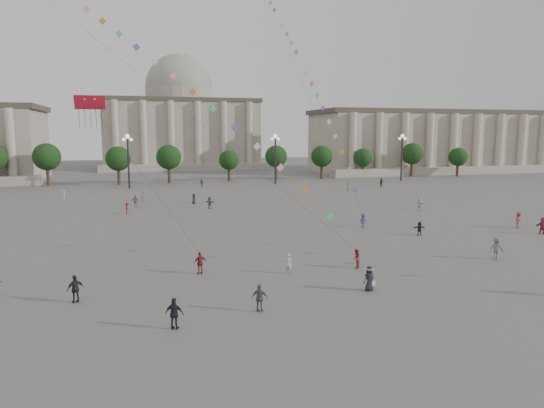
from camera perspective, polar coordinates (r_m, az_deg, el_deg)
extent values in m
plane|color=#565451|center=(33.76, 7.82, -10.55)|extent=(360.00, 360.00, 0.00)
cube|color=#A09586|center=(152.15, 20.17, 6.77)|extent=(80.00, 22.00, 16.00)
cube|color=#483F35|center=(152.23, 20.33, 10.00)|extent=(81.60, 22.44, 1.20)
cube|color=#A09586|center=(142.04, 23.05, 3.70)|extent=(84.00, 4.00, 2.00)
cube|color=#A09586|center=(159.86, -10.72, 7.90)|extent=(46.00, 30.00, 20.00)
cube|color=#483F35|center=(160.15, -10.82, 11.69)|extent=(46.92, 30.60, 1.20)
cube|color=#A09586|center=(143.26, -10.08, 4.27)|extent=(48.30, 4.00, 2.00)
cylinder|color=#A09586|center=(160.27, -10.84, 12.37)|extent=(21.00, 21.00, 5.00)
sphere|color=gray|center=(160.47, -10.86, 13.26)|extent=(21.00, 21.00, 21.00)
cylinder|color=#3B2A1D|center=(109.14, -24.28, 2.82)|extent=(0.70, 0.70, 3.52)
sphere|color=black|center=(108.89, -24.39, 4.75)|extent=(5.12, 5.12, 5.12)
cylinder|color=#3B2A1D|center=(107.88, -17.97, 3.10)|extent=(0.70, 0.70, 3.52)
sphere|color=black|center=(107.63, -18.06, 5.05)|extent=(5.12, 5.12, 5.12)
cylinder|color=#3B2A1D|center=(107.95, -11.59, 3.34)|extent=(0.70, 0.70, 3.52)
sphere|color=black|center=(107.70, -11.65, 5.29)|extent=(5.12, 5.12, 5.12)
cylinder|color=#3B2A1D|center=(109.34, -5.29, 3.54)|extent=(0.70, 0.70, 3.52)
sphere|color=black|center=(109.09, -5.32, 5.46)|extent=(5.12, 5.12, 5.12)
cylinder|color=#3B2A1D|center=(112.01, 0.78, 3.68)|extent=(0.70, 0.70, 3.52)
sphere|color=black|center=(111.77, 0.78, 5.57)|extent=(5.12, 5.12, 5.12)
cylinder|color=#3B2A1D|center=(115.87, 6.51, 3.79)|extent=(0.70, 0.70, 3.52)
sphere|color=black|center=(115.63, 6.54, 5.61)|extent=(5.12, 5.12, 5.12)
cylinder|color=#3B2A1D|center=(120.80, 11.82, 3.85)|extent=(0.70, 0.70, 3.52)
sphere|color=black|center=(120.57, 11.87, 5.59)|extent=(5.12, 5.12, 5.12)
cylinder|color=#3B2A1D|center=(126.68, 16.68, 3.88)|extent=(0.70, 0.70, 3.52)
sphere|color=black|center=(126.46, 16.75, 5.54)|extent=(5.12, 5.12, 5.12)
cylinder|color=#3B2A1D|center=(133.38, 21.07, 3.88)|extent=(0.70, 0.70, 3.52)
sphere|color=black|center=(133.18, 21.16, 5.46)|extent=(5.12, 5.12, 5.12)
cylinder|color=#262628|center=(99.56, -16.54, 4.62)|extent=(0.36, 0.36, 10.00)
sphere|color=#FFE5B2|center=(99.39, -16.66, 7.62)|extent=(0.90, 0.90, 0.90)
sphere|color=#FFE5B2|center=(99.41, -17.06, 7.25)|extent=(0.60, 0.60, 0.60)
sphere|color=#FFE5B2|center=(99.38, -16.24, 7.29)|extent=(0.60, 0.60, 0.60)
cylinder|color=#262628|center=(103.29, 0.40, 5.09)|extent=(0.36, 0.36, 10.00)
sphere|color=#FFE5B2|center=(103.12, 0.40, 7.98)|extent=(0.90, 0.90, 0.90)
sphere|color=#FFE5B2|center=(102.95, 0.02, 7.64)|extent=(0.60, 0.60, 0.60)
sphere|color=#FFE5B2|center=(103.32, 0.77, 7.64)|extent=(0.60, 0.60, 0.60)
cylinder|color=#262628|center=(115.01, 15.01, 5.14)|extent=(0.36, 0.36, 10.00)
sphere|color=#FFE5B2|center=(114.86, 15.11, 7.73)|extent=(0.90, 0.90, 0.90)
sphere|color=#FFE5B2|center=(114.51, 14.79, 7.44)|extent=(0.60, 0.60, 0.60)
sphere|color=#FFE5B2|center=(115.21, 15.40, 7.42)|extent=(0.60, 0.60, 0.60)
imported|color=navy|center=(98.56, -8.29, 2.44)|extent=(1.07, 0.59, 1.73)
imported|color=black|center=(54.35, 16.95, -2.77)|extent=(1.43, 0.63, 1.48)
imported|color=beige|center=(80.86, -14.89, 0.94)|extent=(1.43, 1.50, 1.70)
imported|color=#5D5C61|center=(46.46, 24.90, -4.76)|extent=(1.36, 0.91, 1.95)
imported|color=silver|center=(71.93, 17.00, 0.01)|extent=(1.51, 1.60, 1.80)
imported|color=maroon|center=(62.74, 27.01, -1.70)|extent=(1.38, 1.22, 1.85)
imported|color=black|center=(101.85, 12.74, 2.48)|extent=(1.58, 1.13, 1.65)
imported|color=beige|center=(86.58, -23.24, 0.98)|extent=(0.48, 0.63, 1.58)
imported|color=#5C5B5F|center=(70.95, -7.33, 0.16)|extent=(1.45, 1.52, 1.72)
imported|color=#BABAB6|center=(38.11, 1.94, -7.01)|extent=(0.69, 0.59, 1.59)
imported|color=slate|center=(74.36, -15.79, 0.33)|extent=(1.13, 0.67, 1.81)
imported|color=maroon|center=(68.60, -16.67, -0.46)|extent=(0.85, 1.15, 1.59)
imported|color=black|center=(76.29, -9.19, 0.63)|extent=(0.84, 0.91, 1.56)
imported|color=#776F52|center=(90.85, 8.92, 1.93)|extent=(0.50, 0.69, 1.76)
imported|color=maroon|center=(60.22, 29.23, -2.26)|extent=(1.77, 0.89, 1.82)
imported|color=maroon|center=(38.38, -8.44, -6.87)|extent=(1.06, 0.54, 1.74)
imported|color=black|center=(28.22, -11.40, -12.54)|extent=(1.15, 0.85, 1.81)
imported|color=#59585D|center=(30.23, -1.44, -10.99)|extent=(1.11, 0.84, 1.75)
imported|color=black|center=(34.20, -22.11, -9.24)|extent=(1.16, 0.84, 1.83)
imported|color=maroon|center=(40.09, 9.88, -6.36)|extent=(0.93, 0.97, 1.58)
imported|color=navy|center=(57.28, 10.69, -1.93)|extent=(1.18, 0.90, 1.62)
imported|color=black|center=(34.69, 11.38, -8.59)|extent=(0.99, 0.80, 1.76)
cone|color=white|center=(34.48, 11.42, -7.41)|extent=(0.52, 0.52, 0.14)
cylinder|color=white|center=(34.50, 11.41, -7.51)|extent=(0.60, 0.60, 0.02)
cube|color=white|center=(34.77, 11.85, -9.13)|extent=(0.22, 0.10, 0.35)
cube|color=#B31328|center=(39.31, -20.66, 11.13)|extent=(2.21, 0.56, 1.02)
cube|color=#1A923E|center=(39.32, -21.20, 11.47)|extent=(0.35, 0.20, 0.34)
cube|color=#1C519B|center=(39.26, -20.17, 11.53)|extent=(0.35, 0.20, 0.34)
sphere|color=yellow|center=(39.28, -21.21, 11.47)|extent=(0.20, 0.20, 0.20)
sphere|color=yellow|center=(39.22, -20.17, 11.53)|extent=(0.20, 0.20, 0.20)
cylinder|color=#3F3F3F|center=(38.11, -14.61, 2.80)|extent=(0.02, 0.02, 14.06)
cylinder|color=#3F3F3F|center=(59.22, -21.68, 18.91)|extent=(0.02, 0.02, 76.18)
cube|color=#55B86B|center=(40.27, 6.85, -1.52)|extent=(0.76, 0.25, 0.76)
cube|color=#BF722C|center=(40.96, 3.86, 1.56)|extent=(0.76, 0.25, 0.76)
cube|color=pink|center=(41.88, 0.99, 4.30)|extent=(0.76, 0.25, 0.76)
cube|color=silver|center=(43.00, -1.77, 6.78)|extent=(0.76, 0.25, 0.76)
cube|color=#714E9C|center=(44.29, -4.41, 9.03)|extent=(0.76, 0.25, 0.76)
cube|color=#55B86B|center=(45.72, -6.91, 11.06)|extent=(0.76, 0.25, 0.76)
cube|color=#BF722C|center=(47.29, -9.29, 12.89)|extent=(0.76, 0.25, 0.76)
cube|color=pink|center=(48.97, -11.54, 14.54)|extent=(0.76, 0.25, 0.76)
cube|color=silver|center=(50.74, -13.66, 16.03)|extent=(0.76, 0.25, 0.76)
cube|color=#714E9C|center=(52.61, -15.67, 17.36)|extent=(0.76, 0.25, 0.76)
cube|color=#55B86B|center=(54.56, -17.55, 18.56)|extent=(0.76, 0.25, 0.76)
cube|color=#BF722C|center=(56.57, -19.33, 19.64)|extent=(0.76, 0.25, 0.76)
cube|color=pink|center=(58.64, -21.01, 20.61)|extent=(0.76, 0.25, 0.76)
cylinder|color=#3F3F3F|center=(77.31, 2.03, 17.22)|extent=(0.02, 0.02, 61.89)
cube|color=#714E9C|center=(58.30, 9.86, 1.71)|extent=(0.76, 0.25, 0.76)
cube|color=#55B86B|center=(59.63, 9.03, 4.01)|extent=(0.76, 0.25, 0.76)
cube|color=#BF722C|center=(61.07, 8.23, 6.06)|extent=(0.76, 0.25, 0.76)
cube|color=pink|center=(62.61, 7.46, 7.91)|extent=(0.76, 0.25, 0.76)
cube|color=silver|center=(64.21, 6.72, 9.61)|extent=(0.76, 0.25, 0.76)
cube|color=#714E9C|center=(65.87, 6.02, 11.17)|extent=(0.76, 0.25, 0.76)
cube|color=#55B86B|center=(67.58, 5.34, 12.61)|extent=(0.76, 0.25, 0.76)
cube|color=#BF722C|center=(69.34, 4.68, 13.95)|extent=(0.76, 0.25, 0.76)
cube|color=pink|center=(71.15, 4.05, 15.20)|extent=(0.76, 0.25, 0.76)
cube|color=silver|center=(72.98, 3.45, 16.35)|extent=(0.76, 0.25, 0.76)
cube|color=#714E9C|center=(74.85, 2.87, 17.44)|extent=(0.76, 0.25, 0.76)
cube|color=#55B86B|center=(76.75, 2.31, 18.44)|extent=(0.76, 0.25, 0.76)
cube|color=#BF722C|center=(78.67, 1.77, 19.39)|extent=(0.76, 0.25, 0.76)
cube|color=pink|center=(80.61, 1.25, 20.27)|extent=(0.76, 0.25, 0.76)
cube|color=silver|center=(82.57, 0.75, 21.10)|extent=(0.76, 0.25, 0.76)
cube|color=#714E9C|center=(84.56, 0.27, 21.88)|extent=(0.76, 0.25, 0.76)
cube|color=#55B86B|center=(86.55, -0.19, 22.62)|extent=(0.76, 0.25, 0.76)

